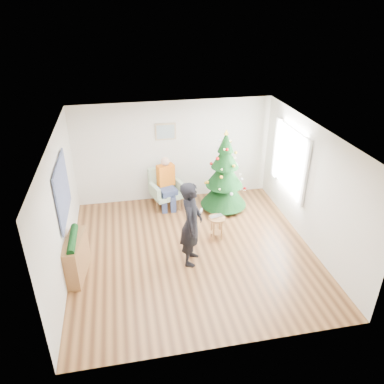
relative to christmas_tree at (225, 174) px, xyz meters
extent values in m
plane|color=brown|center=(-1.12, -1.67, -0.94)|extent=(5.00, 5.00, 0.00)
plane|color=white|center=(-1.12, -1.67, 1.66)|extent=(5.00, 5.00, 0.00)
plane|color=silver|center=(-1.12, 0.83, 0.36)|extent=(5.00, 0.00, 5.00)
plane|color=silver|center=(-1.12, -4.17, 0.36)|extent=(5.00, 0.00, 5.00)
plane|color=silver|center=(-3.62, -1.67, 0.36)|extent=(0.00, 5.00, 5.00)
plane|color=silver|center=(1.38, -1.67, 0.36)|extent=(0.00, 5.00, 5.00)
cube|color=white|center=(1.35, -0.67, 0.56)|extent=(0.04, 1.30, 1.40)
cube|color=white|center=(1.32, -1.42, 0.56)|extent=(0.05, 0.25, 1.50)
cube|color=white|center=(1.32, 0.08, 0.56)|extent=(0.05, 0.25, 1.50)
cylinder|color=#3F2816|center=(0.00, 0.00, -0.80)|extent=(0.09, 0.09, 0.27)
cone|color=black|center=(0.00, 0.00, -0.45)|extent=(1.15, 1.15, 0.75)
cone|color=black|center=(0.00, 0.00, 0.04)|extent=(0.92, 0.92, 0.66)
cone|color=black|center=(0.00, 0.00, 0.48)|extent=(0.67, 0.67, 0.58)
cone|color=black|center=(0.00, 0.00, 0.83)|extent=(0.39, 0.39, 0.49)
cone|color=gold|center=(0.00, 0.00, 1.08)|extent=(0.12, 0.12, 0.12)
cylinder|color=brown|center=(-0.52, -1.32, -0.41)|extent=(0.36, 0.36, 0.04)
cylinder|color=brown|center=(-0.52, -1.32, -0.77)|extent=(0.27, 0.27, 0.02)
imported|color=silver|center=(-0.52, -1.32, -0.38)|extent=(0.34, 0.26, 0.02)
cube|color=#92AB8A|center=(-1.40, 0.33, -0.57)|extent=(0.87, 0.83, 0.12)
cube|color=#92AB8A|center=(-1.49, 0.61, -0.23)|extent=(0.71, 0.33, 0.60)
cube|color=#92AB8A|center=(-1.71, 0.23, -0.41)|extent=(0.26, 0.56, 0.30)
cube|color=#92AB8A|center=(-1.08, 0.42, -0.41)|extent=(0.26, 0.56, 0.30)
cube|color=navy|center=(-1.40, 0.24, -0.44)|extent=(0.51, 0.52, 0.14)
cube|color=#D16413|center=(-1.40, 0.47, -0.11)|extent=(0.47, 0.34, 0.55)
sphere|color=tan|center=(-1.40, 0.45, 0.27)|extent=(0.22, 0.22, 0.22)
imported|color=black|center=(-1.22, -1.98, -0.05)|extent=(0.62, 0.75, 1.77)
cube|color=white|center=(-1.03, -2.01, 0.25)|extent=(0.08, 0.13, 0.04)
cube|color=brown|center=(-3.45, -1.97, -0.54)|extent=(0.44, 1.03, 0.80)
cylinder|color=black|center=(-3.45, -1.97, -0.12)|extent=(0.14, 0.90, 0.14)
cube|color=black|center=(-3.58, -1.37, 0.61)|extent=(0.03, 1.50, 1.15)
cube|color=tan|center=(-1.32, 0.80, 0.91)|extent=(0.52, 0.03, 0.42)
cube|color=gray|center=(-1.32, 0.77, 0.91)|extent=(0.44, 0.02, 0.34)
camera|label=1|loc=(-2.38, -8.01, 3.87)|focal=35.00mm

